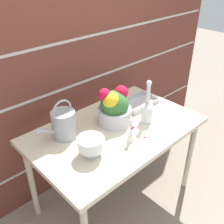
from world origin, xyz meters
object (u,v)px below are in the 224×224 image
at_px(crystal_pedestal_bowl, 91,144).
at_px(flower_planter, 114,107).
at_px(glass_decanter, 147,110).
at_px(wire_tray, 139,104).
at_px(watering_can, 63,124).
at_px(figurine_vase, 131,132).

relative_size(crystal_pedestal_bowl, flower_planter, 0.60).
distance_m(glass_decanter, wire_tray, 0.28).
bearing_deg(watering_can, glass_decanter, -25.51).
height_order(flower_planter, glass_decanter, glass_decanter).
xyz_separation_m(glass_decanter, figurine_vase, (-0.26, -0.08, -0.04)).
distance_m(crystal_pedestal_bowl, glass_decanter, 0.55).
distance_m(glass_decanter, figurine_vase, 0.28).
bearing_deg(flower_planter, wire_tray, 9.46).
relative_size(figurine_vase, wire_tray, 0.54).
relative_size(watering_can, flower_planter, 1.05).
xyz_separation_m(crystal_pedestal_bowl, glass_decanter, (0.55, 0.01, 0.02)).
xyz_separation_m(flower_planter, figurine_vase, (-0.07, -0.24, -0.06)).
bearing_deg(figurine_vase, wire_tray, 35.42).
bearing_deg(wire_tray, watering_can, 175.64).
xyz_separation_m(figurine_vase, wire_tray, (0.41, 0.29, -0.06)).
distance_m(watering_can, crystal_pedestal_bowl, 0.28).
distance_m(flower_planter, figurine_vase, 0.26).
bearing_deg(watering_can, crystal_pedestal_bowl, -88.11).
bearing_deg(watering_can, wire_tray, -4.36).
distance_m(watering_can, figurine_vase, 0.46).
height_order(glass_decanter, wire_tray, glass_decanter).
distance_m(watering_can, wire_tray, 0.72).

